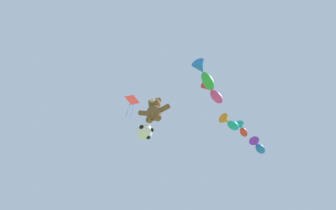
{
  "coord_description": "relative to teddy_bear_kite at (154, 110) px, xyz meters",
  "views": [
    {
      "loc": [
        2.42,
        -3.58,
        1.51
      ],
      "look_at": [
        0.04,
        4.09,
        11.82
      ],
      "focal_mm": 24.0,
      "sensor_mm": 36.0,
      "label": 1
    }
  ],
  "objects": [
    {
      "name": "fish_kite_magenta",
      "position": [
        3.7,
        1.14,
        1.9
      ],
      "size": [
        1.4,
        2.14,
        0.8
      ],
      "color": "#E53F9E"
    },
    {
      "name": "fish_kite_emerald",
      "position": [
        3.42,
        -0.65,
        1.42
      ],
      "size": [
        1.19,
        2.34,
        0.8
      ],
      "color": "green"
    },
    {
      "name": "fish_kite_cobalt",
      "position": [
        6.25,
        7.29,
        1.66
      ],
      "size": [
        1.33,
        1.96,
        0.82
      ],
      "color": "blue"
    },
    {
      "name": "teddy_bear_kite",
      "position": [
        0.0,
        0.0,
        0.0
      ],
      "size": [
        2.06,
        0.91,
        2.09
      ],
      "color": "brown"
    },
    {
      "name": "fish_kite_crimson",
      "position": [
        5.24,
        5.23,
        1.87
      ],
      "size": [
        0.92,
        1.62,
        0.66
      ],
      "color": "red"
    },
    {
      "name": "diamond_kite",
      "position": [
        -2.26,
        0.94,
        2.95
      ],
      "size": [
        0.9,
        0.92,
        2.8
      ],
      "color": "red"
    },
    {
      "name": "soccer_ball_kite",
      "position": [
        -0.59,
        0.26,
        -1.45
      ],
      "size": [
        1.02,
        1.01,
        0.94
      ],
      "color": "white"
    },
    {
      "name": "fish_kite_teal",
      "position": [
        4.33,
        3.48,
        1.07
      ],
      "size": [
        1.44,
        1.74,
        0.78
      ],
      "color": "#19ADB2"
    }
  ]
}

